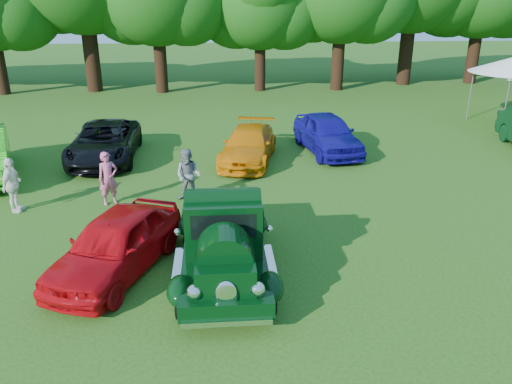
{
  "coord_description": "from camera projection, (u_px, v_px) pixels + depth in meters",
  "views": [
    {
      "loc": [
        0.06,
        -10.19,
        5.92
      ],
      "look_at": [
        1.04,
        1.99,
        1.1
      ],
      "focal_mm": 35.0,
      "sensor_mm": 36.0,
      "label": 1
    }
  ],
  "objects": [
    {
      "name": "red_convertible",
      "position": [
        116.0,
        244.0,
        11.25
      ],
      "size": [
        3.05,
        4.43,
        1.4
      ],
      "primitive_type": "imported",
      "rotation": [
        0.0,
        0.0,
        -0.38
      ],
      "color": "#B0070D",
      "rests_on": "ground"
    },
    {
      "name": "ground",
      "position": [
        218.0,
        268.0,
        11.62
      ],
      "size": [
        120.0,
        120.0,
        0.0
      ],
      "primitive_type": "plane",
      "color": "#224911",
      "rests_on": "ground"
    },
    {
      "name": "spectator_grey",
      "position": [
        188.0,
        175.0,
        15.16
      ],
      "size": [
        0.96,
        0.85,
        1.65
      ],
      "primitive_type": "imported",
      "rotation": [
        0.0,
        0.0,
        -0.33
      ],
      "color": "slate",
      "rests_on": "ground"
    },
    {
      "name": "spectator_pink",
      "position": [
        108.0,
        178.0,
        14.94
      ],
      "size": [
        0.71,
        0.63,
        1.63
      ],
      "primitive_type": "imported",
      "rotation": [
        0.0,
        0.0,
        0.5
      ],
      "color": "#BD4E74",
      "rests_on": "ground"
    },
    {
      "name": "hero_pickup",
      "position": [
        224.0,
        239.0,
        11.18
      ],
      "size": [
        2.3,
        4.93,
        1.93
      ],
      "color": "black",
      "rests_on": "ground"
    },
    {
      "name": "back_car_black",
      "position": [
        105.0,
        142.0,
        19.09
      ],
      "size": [
        2.5,
        5.15,
        1.41
      ],
      "primitive_type": "imported",
      "rotation": [
        0.0,
        0.0,
        0.03
      ],
      "color": "black",
      "rests_on": "ground"
    },
    {
      "name": "back_car_blue",
      "position": [
        327.0,
        133.0,
        20.03
      ],
      "size": [
        2.42,
        4.72,
        1.54
      ],
      "primitive_type": "imported",
      "rotation": [
        0.0,
        0.0,
        0.14
      ],
      "color": "#110B7B",
      "rests_on": "ground"
    },
    {
      "name": "back_car_orange",
      "position": [
        249.0,
        145.0,
        18.92
      ],
      "size": [
        2.72,
        4.68,
        1.27
      ],
      "primitive_type": "imported",
      "rotation": [
        0.0,
        0.0,
        -0.22
      ],
      "color": "#D17207",
      "rests_on": "ground"
    },
    {
      "name": "spectator_white",
      "position": [
        12.0,
        185.0,
        14.4
      ],
      "size": [
        0.51,
        1.0,
        1.64
      ],
      "primitive_type": "imported",
      "rotation": [
        0.0,
        0.0,
        1.45
      ],
      "color": "silver",
      "rests_on": "ground"
    }
  ]
}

